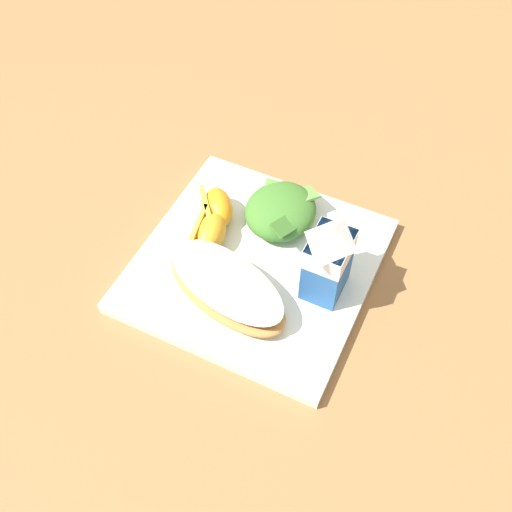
{
  "coord_description": "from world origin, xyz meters",
  "views": [
    {
      "loc": [
        0.39,
        0.19,
        0.61
      ],
      "look_at": [
        0.0,
        0.0,
        0.03
      ],
      "focal_mm": 41.69,
      "sensor_mm": 36.0,
      "label": 1
    }
  ],
  "objects_px": {
    "white_plate": "(256,265)",
    "milk_carton": "(328,258)",
    "cheesy_pizza_bread": "(226,287)",
    "orange_wedge_middle": "(211,231)",
    "orange_wedge_front": "(217,208)",
    "green_salad_pile": "(284,212)"
  },
  "relations": [
    {
      "from": "cheesy_pizza_bread",
      "to": "green_salad_pile",
      "type": "xyz_separation_m",
      "value": [
        -0.13,
        0.01,
        0.0
      ]
    },
    {
      "from": "cheesy_pizza_bread",
      "to": "orange_wedge_middle",
      "type": "height_order",
      "value": "orange_wedge_middle"
    },
    {
      "from": "white_plate",
      "to": "orange_wedge_middle",
      "type": "relative_size",
      "value": 4.26
    },
    {
      "from": "cheesy_pizza_bread",
      "to": "green_salad_pile",
      "type": "distance_m",
      "value": 0.13
    },
    {
      "from": "green_salad_pile",
      "to": "orange_wedge_middle",
      "type": "relative_size",
      "value": 1.63
    },
    {
      "from": "orange_wedge_front",
      "to": "cheesy_pizza_bread",
      "type": "bearing_deg",
      "value": 33.16
    },
    {
      "from": "green_salad_pile",
      "to": "milk_carton",
      "type": "xyz_separation_m",
      "value": [
        0.07,
        0.09,
        0.04
      ]
    },
    {
      "from": "white_plate",
      "to": "orange_wedge_middle",
      "type": "distance_m",
      "value": 0.07
    },
    {
      "from": "green_salad_pile",
      "to": "cheesy_pizza_bread",
      "type": "bearing_deg",
      "value": -5.44
    },
    {
      "from": "white_plate",
      "to": "orange_wedge_front",
      "type": "distance_m",
      "value": 0.09
    },
    {
      "from": "green_salad_pile",
      "to": "milk_carton",
      "type": "relative_size",
      "value": 0.97
    },
    {
      "from": "cheesy_pizza_bread",
      "to": "green_salad_pile",
      "type": "bearing_deg",
      "value": 174.56
    },
    {
      "from": "cheesy_pizza_bread",
      "to": "milk_carton",
      "type": "bearing_deg",
      "value": 121.43
    },
    {
      "from": "white_plate",
      "to": "milk_carton",
      "type": "bearing_deg",
      "value": 89.26
    },
    {
      "from": "milk_carton",
      "to": "orange_wedge_middle",
      "type": "relative_size",
      "value": 1.68
    },
    {
      "from": "milk_carton",
      "to": "orange_wedge_front",
      "type": "relative_size",
      "value": 1.59
    },
    {
      "from": "milk_carton",
      "to": "orange_wedge_front",
      "type": "bearing_deg",
      "value": -104.43
    },
    {
      "from": "cheesy_pizza_bread",
      "to": "orange_wedge_front",
      "type": "relative_size",
      "value": 2.68
    },
    {
      "from": "orange_wedge_middle",
      "to": "green_salad_pile",
      "type": "bearing_deg",
      "value": 134.74
    },
    {
      "from": "white_plate",
      "to": "green_salad_pile",
      "type": "bearing_deg",
      "value": 176.62
    },
    {
      "from": "milk_carton",
      "to": "orange_wedge_middle",
      "type": "bearing_deg",
      "value": -91.93
    },
    {
      "from": "cheesy_pizza_bread",
      "to": "orange_wedge_middle",
      "type": "relative_size",
      "value": 2.83
    }
  ]
}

